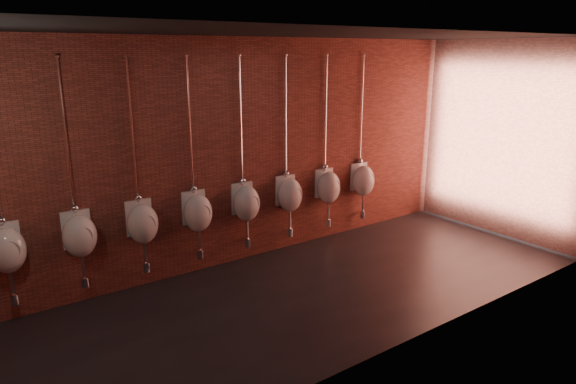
# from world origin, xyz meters

# --- Properties ---
(ground) EXTENTS (8.50, 8.50, 0.00)m
(ground) POSITION_xyz_m (0.00, 0.00, 0.00)
(ground) COLOR black
(ground) RESTS_ON ground
(room_shell) EXTENTS (8.54, 3.04, 3.22)m
(room_shell) POSITION_xyz_m (0.00, 0.00, 2.01)
(room_shell) COLOR black
(room_shell) RESTS_ON ground
(urinal_0) EXTENTS (0.42, 0.37, 2.72)m
(urinal_0) POSITION_xyz_m (-2.93, 1.36, 0.91)
(urinal_0) COLOR white
(urinal_0) RESTS_ON ground
(urinal_1) EXTENTS (0.42, 0.37, 2.72)m
(urinal_1) POSITION_xyz_m (-2.16, 1.36, 0.91)
(urinal_1) COLOR white
(urinal_1) RESTS_ON ground
(urinal_2) EXTENTS (0.42, 0.37, 2.72)m
(urinal_2) POSITION_xyz_m (-1.39, 1.36, 0.91)
(urinal_2) COLOR white
(urinal_2) RESTS_ON ground
(urinal_3) EXTENTS (0.42, 0.37, 2.72)m
(urinal_3) POSITION_xyz_m (-0.62, 1.36, 0.91)
(urinal_3) COLOR white
(urinal_3) RESTS_ON ground
(urinal_4) EXTENTS (0.42, 0.37, 2.72)m
(urinal_4) POSITION_xyz_m (0.15, 1.36, 0.91)
(urinal_4) COLOR white
(urinal_4) RESTS_ON ground
(urinal_5) EXTENTS (0.42, 0.37, 2.72)m
(urinal_5) POSITION_xyz_m (0.92, 1.36, 0.91)
(urinal_5) COLOR white
(urinal_5) RESTS_ON ground
(urinal_6) EXTENTS (0.42, 0.37, 2.72)m
(urinal_6) POSITION_xyz_m (1.68, 1.36, 0.91)
(urinal_6) COLOR white
(urinal_6) RESTS_ON ground
(urinal_7) EXTENTS (0.42, 0.37, 2.72)m
(urinal_7) POSITION_xyz_m (2.45, 1.36, 0.91)
(urinal_7) COLOR white
(urinal_7) RESTS_ON ground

